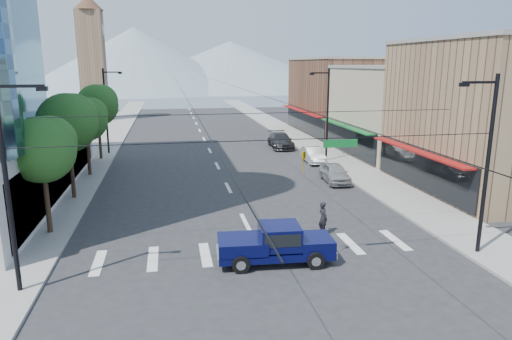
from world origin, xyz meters
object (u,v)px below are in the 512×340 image
object	(u,v)px
pickup_truck	(275,243)
parked_car_mid	(313,155)
parked_car_near	(335,173)
pedestrian	(323,218)
parked_car_far	(281,141)

from	to	relation	value
pickup_truck	parked_car_mid	world-z (taller)	pickup_truck
pickup_truck	parked_car_mid	xyz separation A→B (m)	(8.95, 21.90, -0.26)
pickup_truck	parked_car_near	xyz separation A→B (m)	(8.33, 14.17, -0.23)
pedestrian	parked_car_mid	bearing A→B (deg)	-28.32
parked_car_near	parked_car_far	xyz separation A→B (m)	(-0.59, 16.07, 0.08)
pickup_truck	pedestrian	world-z (taller)	pickup_truck
pedestrian	parked_car_mid	distance (m)	19.43
pickup_truck	parked_car_far	bearing A→B (deg)	79.54
parked_car_mid	parked_car_far	xyz separation A→B (m)	(-1.21, 8.34, 0.11)
pedestrian	parked_car_mid	world-z (taller)	pedestrian
parked_car_far	pedestrian	bearing A→B (deg)	-96.18
pickup_truck	parked_car_mid	bearing A→B (deg)	71.67
parked_car_near	pickup_truck	bearing A→B (deg)	-116.23
pedestrian	parked_car_far	world-z (taller)	pedestrian
pickup_truck	parked_car_near	distance (m)	16.44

